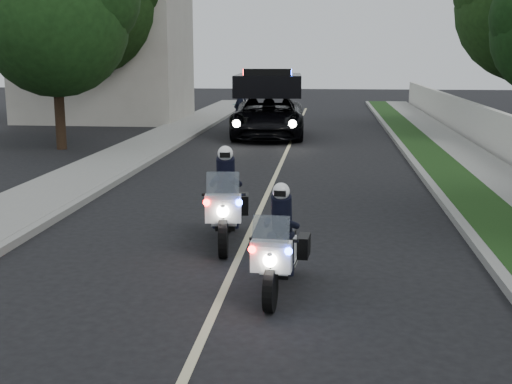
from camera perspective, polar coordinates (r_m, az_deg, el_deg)
ground at (r=8.72m, az=-3.99°, el=-11.00°), size 120.00×120.00×0.00m
curb_right at (r=18.41m, az=14.34°, el=0.99°), size 0.20×60.00×0.15m
grass_verge at (r=18.52m, az=16.49°, el=0.95°), size 1.20×60.00×0.16m
sidewalk_right at (r=18.80m, az=20.39°, el=0.85°), size 1.40×60.00×0.16m
curb_left at (r=19.05m, az=-10.87°, el=1.49°), size 0.20×60.00×0.15m
sidewalk_left at (r=19.40m, az=-13.99°, el=1.54°), size 2.00×60.00×0.16m
building_far at (r=35.81m, az=-12.73°, el=11.56°), size 8.00×6.00×7.00m
lane_marking at (r=18.29m, az=1.52°, el=1.06°), size 0.12×50.00×0.01m
police_moto_left at (r=12.19m, az=-2.59°, el=-4.35°), size 0.95×2.14×1.76m
police_moto_right at (r=9.78m, az=1.97°, el=-8.43°), size 0.79×1.90×1.58m
police_suv at (r=27.99m, az=1.05°, el=4.72°), size 3.20×6.34×3.01m
bicycle at (r=33.68m, az=-1.37°, el=5.88°), size 0.81×1.94×0.99m
cyclist at (r=33.68m, az=-1.37°, el=5.88°), size 0.68×0.48×1.78m
tree_left_near at (r=25.28m, az=-16.17°, el=3.52°), size 6.58×6.58×8.61m
tree_left_far at (r=33.54m, az=-13.41°, el=5.55°), size 7.36×7.36×10.93m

